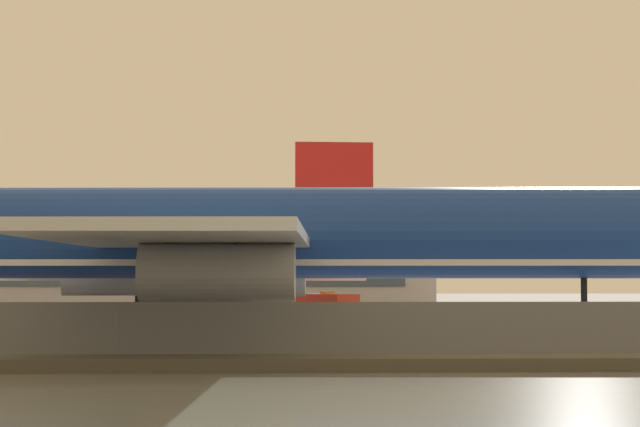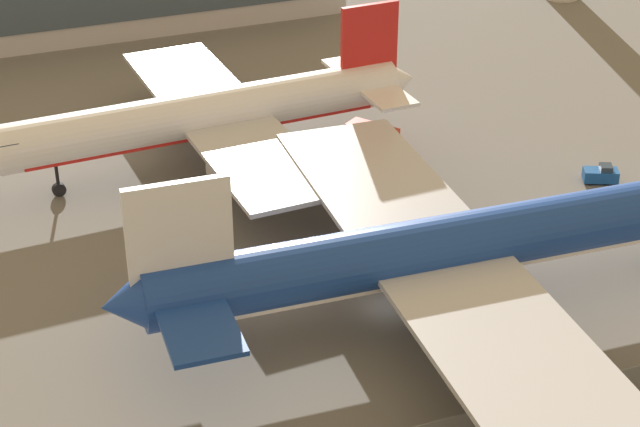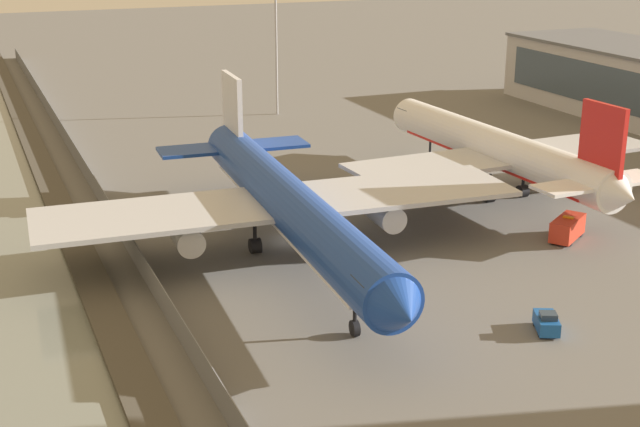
{
  "view_description": "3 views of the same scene",
  "coord_description": "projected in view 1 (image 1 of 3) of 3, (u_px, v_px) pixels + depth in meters",
  "views": [
    {
      "loc": [
        5.96,
        -66.59,
        3.29
      ],
      "look_at": [
        8.79,
        0.27,
        6.9
      ],
      "focal_mm": 70.0,
      "sensor_mm": 36.0,
      "label": 1
    },
    {
      "loc": [
        -29.93,
        -61.77,
        47.07
      ],
      "look_at": [
        -2.02,
        8.76,
        4.02
      ],
      "focal_mm": 60.0,
      "sensor_mm": 36.0,
      "label": 2
    },
    {
      "loc": [
        79.62,
        -29.64,
        31.13
      ],
      "look_at": [
        5.95,
        0.67,
        4.63
      ],
      "focal_mm": 50.0,
      "sensor_mm": 36.0,
      "label": 3
    }
  ],
  "objects": [
    {
      "name": "ground_plane",
      "position": [
        155.0,
        343.0,
        66.0
      ],
      "size": [
        500.0,
        500.0,
        0.0
      ],
      "primitive_type": "plane",
      "color": "#66635E"
    },
    {
      "name": "perimeter_fence",
      "position": [
        119.0,
        332.0,
        50.11
      ],
      "size": [
        280.0,
        0.1,
        2.43
      ],
      "color": "slate",
      "rests_on": "ground"
    },
    {
      "name": "cargo_jet_blue",
      "position": [
        237.0,
        237.0,
        64.36
      ],
      "size": [
        54.33,
        47.1,
        14.56
      ],
      "color": "#193D93",
      "rests_on": "ground"
    },
    {
      "name": "terminal_building",
      "position": [
        55.0,
        260.0,
        139.43
      ],
      "size": [
        83.84,
        19.53,
        11.27
      ],
      "color": "#B2B2B7",
      "rests_on": "ground"
    },
    {
      "name": "ops_van",
      "position": [
        328.0,
        308.0,
        92.34
      ],
      "size": [
        4.67,
        5.48,
        2.48
      ],
      "color": "red",
      "rests_on": "ground"
    },
    {
      "name": "shoreline_seawall",
      "position": [
        104.0,
        364.0,
        45.57
      ],
      "size": [
        320.0,
        3.0,
        0.5
      ],
      "color": "#474238",
      "rests_on": "ground"
    },
    {
      "name": "passenger_jet_white_red",
      "position": [
        110.0,
        253.0,
        93.92
      ],
      "size": [
        45.55,
        38.73,
        14.03
      ],
      "color": "white",
      "rests_on": "ground"
    },
    {
      "name": "baggage_tug",
      "position": [
        607.0,
        320.0,
        78.39
      ],
      "size": [
        3.58,
        2.79,
        1.8
      ],
      "color": "#19519E",
      "rests_on": "ground"
    }
  ]
}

